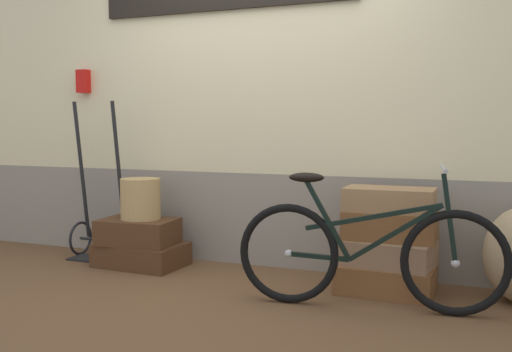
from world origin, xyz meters
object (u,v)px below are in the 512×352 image
at_px(suitcase_2, 386,279).
at_px(suitcase_3, 386,252).
at_px(wicker_basket, 141,199).
at_px(bicycle, 368,254).
at_px(suitcase_5, 389,199).
at_px(suitcase_1, 138,231).
at_px(suitcase_4, 390,225).
at_px(suitcase_0, 141,255).
at_px(luggage_trolley, 100,223).

height_order(suitcase_2, suitcase_3, suitcase_3).
bearing_deg(suitcase_2, suitcase_3, 100.77).
relative_size(wicker_basket, bicycle, 0.20).
distance_m(suitcase_5, wicker_basket, 1.94).
height_order(suitcase_1, suitcase_4, suitcase_4).
height_order(suitcase_1, suitcase_3, suitcase_1).
bearing_deg(suitcase_2, suitcase_0, -178.59).
xyz_separation_m(suitcase_1, bicycle, (1.90, -0.40, 0.06)).
distance_m(suitcase_2, wicker_basket, 1.98).
xyz_separation_m(suitcase_2, suitcase_4, (0.01, 0.04, 0.36)).
distance_m(suitcase_1, suitcase_5, 1.98).
distance_m(suitcase_5, bicycle, 0.53).
height_order(suitcase_5, luggage_trolley, luggage_trolley).
bearing_deg(suitcase_5, suitcase_0, -179.61).
height_order(suitcase_3, wicker_basket, wicker_basket).
height_order(suitcase_1, suitcase_2, suitcase_1).
relative_size(luggage_trolley, bicycle, 0.81).
distance_m(suitcase_4, suitcase_5, 0.17).
relative_size(suitcase_5, wicker_basket, 1.82).
bearing_deg(suitcase_1, suitcase_3, -3.73).
distance_m(suitcase_0, suitcase_5, 2.01).
height_order(suitcase_1, luggage_trolley, luggage_trolley).
height_order(suitcase_0, wicker_basket, wicker_basket).
bearing_deg(suitcase_1, wicker_basket, 48.03).
height_order(suitcase_0, luggage_trolley, luggage_trolley).
bearing_deg(suitcase_3, suitcase_0, -173.60).
height_order(luggage_trolley, bicycle, luggage_trolley).
xyz_separation_m(suitcase_4, wicker_basket, (-1.95, -0.01, 0.09)).
bearing_deg(suitcase_5, luggage_trolley, 177.50).
bearing_deg(suitcase_2, luggage_trolley, 178.82).
bearing_deg(suitcase_5, bicycle, -96.99).
relative_size(suitcase_5, luggage_trolley, 0.45).
bearing_deg(luggage_trolley, suitcase_1, -16.22).
bearing_deg(bicycle, suitcase_3, 83.75).
relative_size(suitcase_1, bicycle, 0.36).
xyz_separation_m(suitcase_5, wicker_basket, (-1.94, -0.02, -0.09)).
relative_size(suitcase_2, suitcase_3, 1.02).
height_order(suitcase_4, bicycle, bicycle).
height_order(suitcase_1, bicycle, bicycle).
relative_size(suitcase_0, bicycle, 0.42).
distance_m(suitcase_0, suitcase_4, 1.98).
height_order(suitcase_5, bicycle, bicycle).
bearing_deg(suitcase_3, suitcase_5, 83.53).
height_order(suitcase_1, suitcase_5, suitcase_5).
distance_m(suitcase_0, wicker_basket, 0.45).
height_order(suitcase_2, suitcase_4, suitcase_4).
xyz_separation_m(suitcase_1, wicker_basket, (0.01, 0.02, 0.26)).
distance_m(suitcase_3, suitcase_4, 0.18).
bearing_deg(suitcase_2, bicycle, -94.55).
bearing_deg(luggage_trolley, suitcase_0, -13.62).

